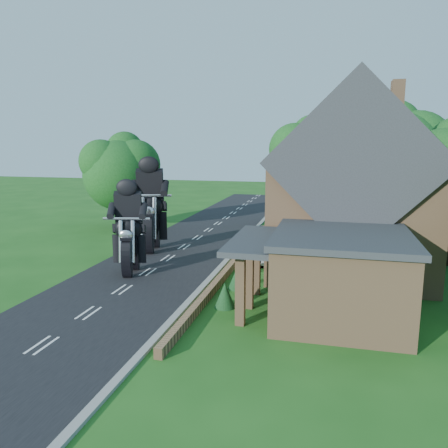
% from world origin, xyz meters
% --- Properties ---
extents(ground, '(120.00, 120.00, 0.00)m').
position_xyz_m(ground, '(0.00, 0.00, 0.00)').
color(ground, '#1B5016').
rests_on(ground, ground).
extents(road, '(7.00, 80.00, 0.02)m').
position_xyz_m(road, '(0.00, 0.00, 0.01)').
color(road, black).
rests_on(road, ground).
extents(kerb, '(0.30, 80.00, 0.12)m').
position_xyz_m(kerb, '(3.65, 0.00, 0.06)').
color(kerb, gray).
rests_on(kerb, ground).
extents(garden_wall, '(0.30, 22.00, 0.40)m').
position_xyz_m(garden_wall, '(4.30, 5.00, 0.20)').
color(garden_wall, '#9B744F').
rests_on(garden_wall, ground).
extents(house, '(9.54, 8.64, 10.24)m').
position_xyz_m(house, '(10.49, 6.00, 4.34)').
color(house, '#9B744F').
rests_on(house, ground).
extents(annex, '(7.05, 5.94, 3.44)m').
position_xyz_m(annex, '(9.87, -0.80, 1.77)').
color(annex, '#9B744F').
rests_on(annex, ground).
extents(tree_behind_house, '(7.81, 7.20, 10.08)m').
position_xyz_m(tree_behind_house, '(14.18, 16.14, 6.23)').
color(tree_behind_house, black).
rests_on(tree_behind_house, ground).
extents(tree_behind_left, '(6.94, 6.40, 9.16)m').
position_xyz_m(tree_behind_left, '(8.16, 17.13, 5.73)').
color(tree_behind_left, black).
rests_on(tree_behind_left, ground).
extents(tree_far_road, '(6.08, 5.60, 7.84)m').
position_xyz_m(tree_far_road, '(-6.86, 14.11, 4.84)').
color(tree_far_road, black).
rests_on(tree_far_road, ground).
extents(shrub_a, '(0.90, 0.90, 1.10)m').
position_xyz_m(shrub_a, '(5.30, -1.00, 0.55)').
color(shrub_a, '#103417').
rests_on(shrub_a, ground).
extents(shrub_b, '(0.90, 0.90, 1.10)m').
position_xyz_m(shrub_b, '(5.30, 1.50, 0.55)').
color(shrub_b, '#103417').
rests_on(shrub_b, ground).
extents(shrub_c, '(0.90, 0.90, 1.10)m').
position_xyz_m(shrub_c, '(5.30, 4.00, 0.55)').
color(shrub_c, '#103417').
rests_on(shrub_c, ground).
extents(shrub_d, '(0.90, 0.90, 1.10)m').
position_xyz_m(shrub_d, '(5.30, 9.00, 0.55)').
color(shrub_d, '#103417').
rests_on(shrub_d, ground).
extents(shrub_e, '(0.90, 0.90, 1.10)m').
position_xyz_m(shrub_e, '(5.30, 11.50, 0.55)').
color(shrub_e, '#103417').
rests_on(shrub_e, ground).
extents(shrub_f, '(0.90, 0.90, 1.10)m').
position_xyz_m(shrub_f, '(5.30, 14.00, 0.55)').
color(shrub_f, '#103417').
rests_on(shrub_f, ground).
extents(motorcycle_lead, '(0.74, 1.69, 1.53)m').
position_xyz_m(motorcycle_lead, '(-0.73, 2.45, 0.76)').
color(motorcycle_lead, black).
rests_on(motorcycle_lead, ground).
extents(motorcycle_follow, '(0.86, 2.02, 1.82)m').
position_xyz_m(motorcycle_follow, '(-1.66, 7.45, 0.91)').
color(motorcycle_follow, black).
rests_on(motorcycle_follow, ground).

